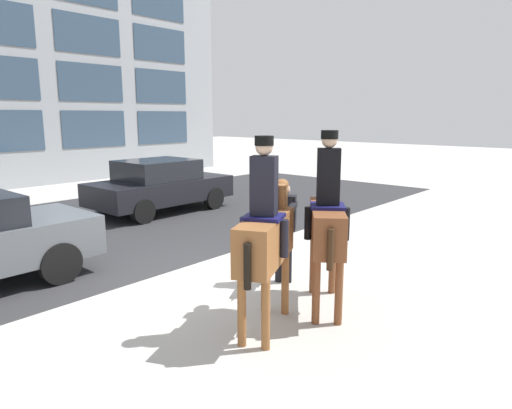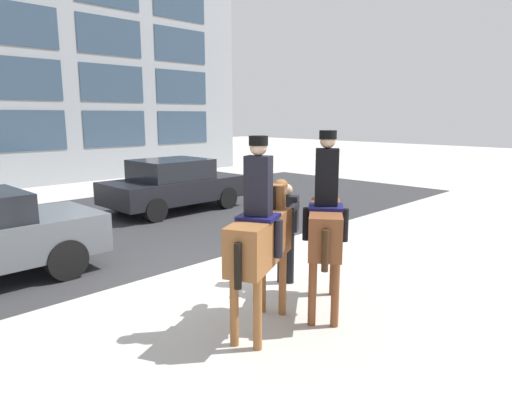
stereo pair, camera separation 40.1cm
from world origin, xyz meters
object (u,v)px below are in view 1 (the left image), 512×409
at_px(pedestrian_bystander, 284,225).
at_px(street_car_far_lane, 160,185).
at_px(mounted_horse_lead, 266,234).
at_px(mounted_horse_companion, 326,220).

xyz_separation_m(pedestrian_bystander, street_car_far_lane, (2.25, 6.42, -0.22)).
bearing_deg(street_car_far_lane, mounted_horse_lead, -117.40).
xyz_separation_m(mounted_horse_companion, pedestrian_bystander, (0.39, 1.08, -0.32)).
height_order(pedestrian_bystander, street_car_far_lane, pedestrian_bystander).
xyz_separation_m(mounted_horse_lead, mounted_horse_companion, (1.13, -0.21, 0.02)).
distance_m(mounted_horse_companion, street_car_far_lane, 7.97).
height_order(mounted_horse_companion, pedestrian_bystander, mounted_horse_companion).
xyz_separation_m(mounted_horse_companion, street_car_far_lane, (2.65, 7.50, -0.53)).
bearing_deg(mounted_horse_lead, street_car_far_lane, 37.71).
relative_size(mounted_horse_lead, street_car_far_lane, 0.62).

